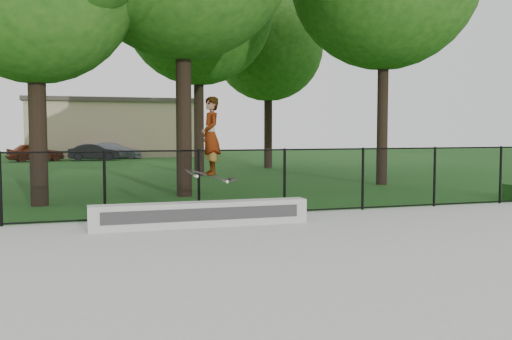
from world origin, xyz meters
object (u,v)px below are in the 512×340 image
object	(u,v)px
car_a	(36,152)
car_c	(113,151)
car_b	(94,152)
skater_airborne	(211,138)
grind_ledge	(201,214)

from	to	relation	value
car_a	car_c	distance (m)	5.36
car_c	car_b	bearing A→B (deg)	155.13
car_b	skater_airborne	distance (m)	27.80
grind_ledge	car_b	bearing A→B (deg)	92.81
car_b	car_c	bearing A→B (deg)	-32.92
car_a	car_b	bearing A→B (deg)	-105.65
car_b	grind_ledge	bearing A→B (deg)	-176.97
grind_ledge	car_b	world-z (taller)	car_b
car_c	skater_airborne	size ratio (longest dim) A/B	2.04
car_a	car_b	distance (m)	3.55
car_b	car_c	world-z (taller)	car_c
grind_ledge	skater_airborne	xyz separation A→B (m)	(0.17, -0.12, 1.52)
skater_airborne	grind_ledge	bearing A→B (deg)	143.91
car_a	car_c	world-z (taller)	car_a
car_a	car_b	world-z (taller)	car_a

